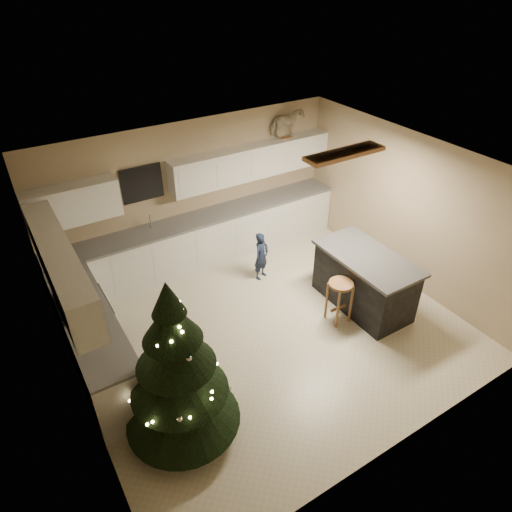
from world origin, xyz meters
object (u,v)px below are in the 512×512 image
Objects in this scene: christmas_tree at (178,377)px; bar_stool at (340,292)px; island at (364,280)px; toddler at (261,256)px; rocking_horse at (287,123)px.

bar_stool is at bearing 11.15° from christmas_tree.
island is 1.90× the size of toddler.
island is at bearing -79.13° from toddler.
christmas_tree is 3.33m from toddler.
christmas_tree is 2.53× the size of toddler.
rocking_horse is at bearing 72.76° from bar_stool.
toddler is at bearing 41.11° from christmas_tree.
christmas_tree reaches higher than toddler.
rocking_horse is at bearing 84.32° from island.
toddler is (2.48, 2.17, -0.48)m from christmas_tree.
island is 3.21m from rocking_horse.
rocking_horse is (3.75, 3.30, 1.34)m from christmas_tree.
rocking_horse is (0.85, 2.73, 1.73)m from bar_stool.
bar_stool is 0.80× the size of toddler.
rocking_horse is at bearing 19.25° from toddler.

